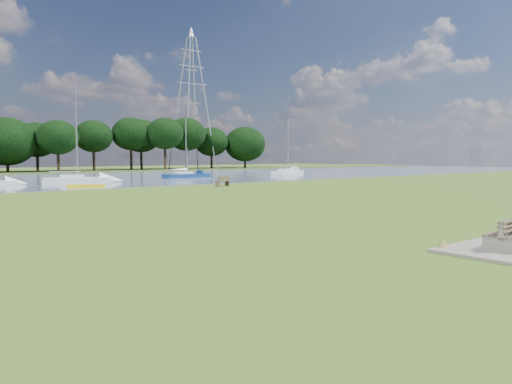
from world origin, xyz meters
TOP-DOWN VIEW (x-y plane):
  - ground at (0.00, 0.00)m, footprint 220.00×220.00m
  - river at (0.00, 42.00)m, footprint 220.00×40.00m
  - concrete_pad at (0.00, -14.00)m, footprint 4.20×3.20m
  - bench_pair at (0.00, -14.00)m, footprint 1.94×1.28m
  - riverbank_bench at (12.09, 18.45)m, footprint 1.71×0.86m
  - kayak at (0.75, 24.00)m, footprint 3.34×2.10m
  - pylon at (40.85, 70.00)m, footprint 7.24×5.08m
  - sailboat_3 at (3.14, 33.14)m, footprint 7.23×4.45m
  - sailboat_4 at (18.58, 36.02)m, footprint 6.56×2.12m
  - sailboat_5 at (37.06, 36.15)m, footprint 7.82×4.78m

SIDE VIEW (x-z plane):
  - ground at x=0.00m, z-range 0.00..0.00m
  - river at x=0.00m, z-range -0.05..0.05m
  - concrete_pad at x=0.00m, z-range 0.00..0.10m
  - kayak at x=0.75m, z-range 0.05..0.38m
  - bench_pair at x=0.00m, z-range 0.01..0.99m
  - riverbank_bench at x=12.09m, z-range 0.00..1.01m
  - sailboat_4 at x=18.58m, z-range -3.37..4.40m
  - sailboat_5 at x=37.06m, z-range -3.87..5.00m
  - sailboat_3 at x=3.14m, z-range -4.68..5.84m
  - pylon at x=40.85m, z-range 4.00..33.60m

